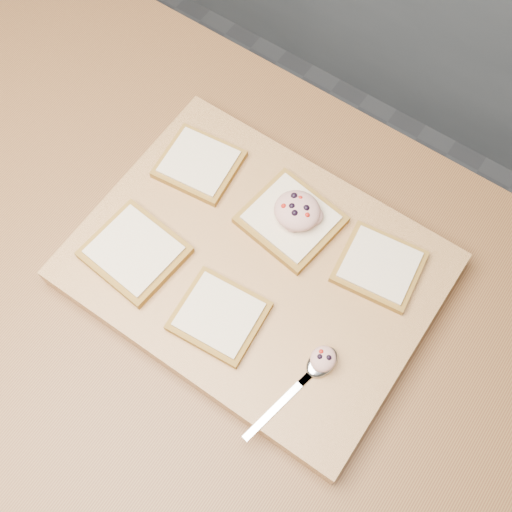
{
  "coord_description": "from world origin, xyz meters",
  "views": [
    {
      "loc": [
        0.14,
        -0.23,
        1.77
      ],
      "look_at": [
        -0.06,
        0.06,
        0.97
      ],
      "focal_mm": 45.0,
      "sensor_mm": 36.0,
      "label": 1
    }
  ],
  "objects_px": {
    "tuna_salad_dollop": "(297,210)",
    "spoon": "(316,368)",
    "bread_far_center": "(291,220)",
    "cutting_board": "(256,269)"
  },
  "relations": [
    {
      "from": "bread_far_center",
      "to": "spoon",
      "type": "relative_size",
      "value": 0.84
    },
    {
      "from": "tuna_salad_dollop",
      "to": "spoon",
      "type": "relative_size",
      "value": 0.4
    },
    {
      "from": "cutting_board",
      "to": "bread_far_center",
      "type": "bearing_deg",
      "value": 87.05
    },
    {
      "from": "bread_far_center",
      "to": "spoon",
      "type": "bearing_deg",
      "value": -48.08
    },
    {
      "from": "bread_far_center",
      "to": "tuna_salad_dollop",
      "type": "height_order",
      "value": "tuna_salad_dollop"
    },
    {
      "from": "tuna_salad_dollop",
      "to": "spoon",
      "type": "bearing_deg",
      "value": -50.17
    },
    {
      "from": "bread_far_center",
      "to": "tuna_salad_dollop",
      "type": "xyz_separation_m",
      "value": [
        0.01,
        0.01,
        0.02
      ]
    },
    {
      "from": "bread_far_center",
      "to": "tuna_salad_dollop",
      "type": "bearing_deg",
      "value": 47.31
    },
    {
      "from": "spoon",
      "to": "tuna_salad_dollop",
      "type": "bearing_deg",
      "value": 129.83
    },
    {
      "from": "cutting_board",
      "to": "spoon",
      "type": "relative_size",
      "value": 2.93
    }
  ]
}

